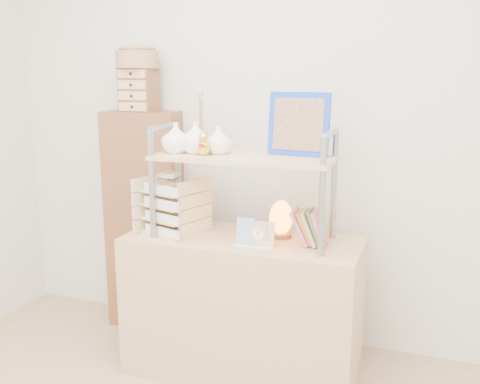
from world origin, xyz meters
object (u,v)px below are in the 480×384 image
Objects in this scene: letter_tray at (171,208)px; salt_lamp at (281,219)px; desk at (243,306)px; cabinet at (146,220)px.

letter_tray reaches higher than salt_lamp.
desk is 0.64m from letter_tray.
cabinet is at bearing 162.81° from salt_lamp.
letter_tray is (-0.39, -0.03, 0.50)m from desk.
cabinet reaches higher than letter_tray.
cabinet reaches higher than salt_lamp.
salt_lamp is at bearing -24.24° from cabinet.
salt_lamp is at bearing 22.61° from desk.
cabinet is at bearing 154.45° from desk.
desk is 0.91m from cabinet.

